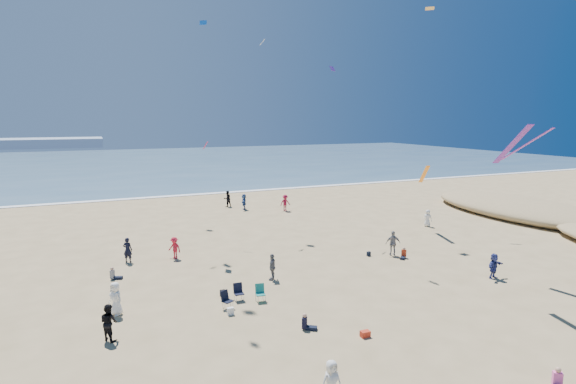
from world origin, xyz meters
name	(u,v)px	position (x,y,z in m)	size (l,w,h in m)	color
ground	(319,362)	(0.00, 0.00, 0.00)	(220.00, 220.00, 0.00)	tan
ocean	(133,163)	(0.00, 95.00, 0.03)	(220.00, 100.00, 0.06)	#476B84
surf_line	(165,197)	(0.00, 45.00, 0.04)	(220.00, 1.20, 0.08)	white
standing_flyers	(286,238)	(5.38, 16.26, 0.89)	(30.20, 45.95, 1.92)	navy
seated_group	(351,310)	(3.60, 3.26, 0.42)	(21.34, 21.55, 0.84)	beige
chair_cluster	(243,295)	(-1.14, 7.24, 0.50)	(2.75, 1.51, 1.00)	black
white_tote	(230,311)	(-2.18, 6.10, 0.20)	(0.35, 0.20, 0.40)	white
black_backpack	(223,293)	(-1.89, 8.73, 0.19)	(0.30, 0.22, 0.38)	black
cooler	(365,334)	(3.07, 1.13, 0.15)	(0.45, 0.30, 0.30)	red
navy_bag	(369,254)	(10.44, 11.96, 0.17)	(0.28, 0.18, 0.34)	black
kites_aloft	(339,67)	(8.99, 14.50, 14.24)	(46.50, 39.06, 30.88)	#FB62DC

